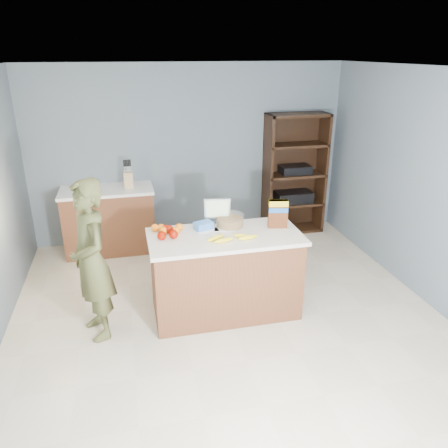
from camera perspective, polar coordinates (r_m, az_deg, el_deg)
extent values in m
cube|color=beige|center=(4.61, 1.02, -13.22)|extent=(4.50, 5.00, 0.02)
cube|color=slate|center=(6.38, -4.47, 9.11)|extent=(4.50, 0.02, 2.50)
cube|color=slate|center=(2.04, 20.23, -23.04)|extent=(4.50, 0.02, 2.50)
cube|color=slate|center=(5.05, 26.77, 3.36)|extent=(0.02, 5.00, 2.50)
cube|color=white|center=(3.78, 1.29, 19.57)|extent=(4.50, 5.00, 0.02)
cube|color=brown|center=(4.63, 0.14, -6.78)|extent=(1.50, 0.70, 0.86)
cube|color=silver|center=(4.44, 0.15, -1.67)|extent=(1.56, 0.76, 0.04)
cube|color=black|center=(4.83, 0.14, -10.74)|extent=(1.46, 0.66, 0.10)
cube|color=brown|center=(6.27, -14.70, 0.36)|extent=(1.20, 0.60, 0.86)
cube|color=white|center=(6.12, -15.10, 4.28)|extent=(1.24, 0.62, 0.04)
cube|color=black|center=(6.85, 8.65, 6.79)|extent=(0.90, 0.04, 1.80)
cube|color=black|center=(6.54, 5.70, 6.22)|extent=(0.04, 0.40, 1.80)
cube|color=black|center=(6.86, 12.56, 6.54)|extent=(0.04, 0.40, 1.80)
cube|color=black|center=(6.97, 8.78, -0.59)|extent=(0.90, 0.40, 0.04)
cube|color=black|center=(6.82, 8.98, 2.75)|extent=(0.90, 0.40, 0.04)
cube|color=black|center=(6.69, 9.21, 6.40)|extent=(0.90, 0.40, 0.04)
cube|color=black|center=(6.59, 9.45, 10.17)|extent=(0.90, 0.40, 0.04)
cube|color=black|center=(6.51, 9.68, 13.87)|extent=(0.90, 0.40, 0.04)
cube|color=black|center=(6.79, 9.03, 3.55)|extent=(0.55, 0.32, 0.16)
cube|color=black|center=(6.67, 9.25, 7.06)|extent=(0.45, 0.30, 0.12)
imported|color=#4B4E29|center=(4.31, -16.94, -4.65)|extent=(0.56, 0.68, 1.59)
cube|color=tan|center=(6.06, -12.37, 5.62)|extent=(0.12, 0.10, 0.22)
cylinder|color=black|center=(6.02, -12.87, 7.01)|extent=(0.02, 0.02, 0.09)
cylinder|color=black|center=(6.02, -12.68, 7.02)|extent=(0.02, 0.02, 0.09)
cylinder|color=black|center=(6.02, -12.49, 7.04)|extent=(0.02, 0.02, 0.09)
cylinder|color=black|center=(6.02, -12.30, 7.05)|extent=(0.02, 0.02, 0.09)
cylinder|color=black|center=(6.02, -12.11, 7.07)|extent=(0.02, 0.02, 0.09)
cube|color=white|center=(4.54, -2.10, -0.85)|extent=(0.23, 0.13, 0.00)
cube|color=white|center=(4.55, 0.12, -0.75)|extent=(0.24, 0.16, 0.00)
ellipsoid|color=yellow|center=(4.30, -1.12, -1.84)|extent=(0.21, 0.14, 0.05)
ellipsoid|color=yellow|center=(4.25, -0.04, -2.14)|extent=(0.22, 0.09, 0.05)
ellipsoid|color=yellow|center=(4.32, 3.16, -1.75)|extent=(0.22, 0.08, 0.05)
ellipsoid|color=yellow|center=(4.34, 2.57, -1.64)|extent=(0.20, 0.16, 0.05)
sphere|color=#8A0E00|center=(4.48, -7.21, -0.69)|extent=(0.09, 0.09, 0.09)
sphere|color=#8A0E00|center=(4.36, -6.62, -1.35)|extent=(0.09, 0.09, 0.09)
sphere|color=#8A0E00|center=(4.34, -8.13, -1.53)|extent=(0.09, 0.09, 0.09)
sphere|color=#8A0E00|center=(4.49, -7.57, -0.66)|extent=(0.09, 0.09, 0.09)
sphere|color=orange|center=(4.48, -7.85, -0.81)|extent=(0.08, 0.08, 0.08)
sphere|color=orange|center=(4.54, -8.18, -0.49)|extent=(0.08, 0.08, 0.08)
sphere|color=orange|center=(4.46, -6.26, -0.85)|extent=(0.08, 0.08, 0.08)
sphere|color=orange|center=(4.53, -5.87, -0.42)|extent=(0.08, 0.08, 0.08)
sphere|color=orange|center=(4.55, -8.99, -0.49)|extent=(0.08, 0.08, 0.08)
cube|color=blue|center=(4.56, -2.71, -0.21)|extent=(0.21, 0.17, 0.08)
cylinder|color=#267219|center=(4.63, 0.78, 0.23)|extent=(0.27, 0.27, 0.09)
cylinder|color=white|center=(4.62, 0.78, 0.46)|extent=(0.30, 0.30, 0.13)
cylinder|color=silver|center=(4.72, -0.89, 0.16)|extent=(0.12, 0.12, 0.01)
cylinder|color=silver|center=(4.71, -0.89, 0.51)|extent=(0.02, 0.02, 0.05)
cube|color=silver|center=(4.66, -0.90, 2.06)|extent=(0.28, 0.08, 0.22)
cube|color=yellow|center=(4.64, -0.89, 1.98)|extent=(0.24, 0.04, 0.18)
cube|color=#592B14|center=(4.60, 7.06, 1.31)|extent=(0.21, 0.11, 0.30)
cube|color=yellow|center=(4.56, 7.13, 2.72)|extent=(0.21, 0.11, 0.06)
cube|color=blue|center=(4.58, 7.09, 1.89)|extent=(0.21, 0.11, 0.05)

